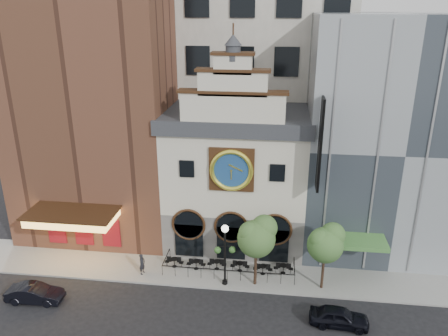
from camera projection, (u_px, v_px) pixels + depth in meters
name	position (u px, v px, depth m)	size (l,w,h in m)	color
ground	(225.00, 291.00, 33.78)	(120.00, 120.00, 0.00)	black
sidewalk	(229.00, 271.00, 36.07)	(44.00, 5.00, 0.15)	gray
clock_building	(236.00, 174.00, 38.70)	(12.60, 8.78, 18.65)	#605E5B
theater_building	(99.00, 99.00, 40.13)	(14.00, 15.60, 25.00)	brown
retail_building	(387.00, 135.00, 37.99)	(14.00, 14.40, 20.00)	gray
office_tower	(249.00, 13.00, 45.35)	(20.00, 16.00, 40.00)	#B9B6A7
cafe_railing	(229.00, 266.00, 35.89)	(10.60, 2.60, 0.90)	black
bistro_0	(174.00, 262.00, 36.44)	(1.58, 0.68, 0.90)	black
bistro_1	(196.00, 264.00, 36.14)	(1.58, 0.68, 0.90)	black
bistro_2	(217.00, 264.00, 36.11)	(1.58, 0.68, 0.90)	black
bistro_3	(240.00, 266.00, 35.86)	(1.58, 0.68, 0.90)	black
bistro_4	(263.00, 269.00, 35.45)	(1.58, 0.68, 0.90)	black
bistro_5	(283.00, 268.00, 35.55)	(1.58, 0.68, 0.90)	black
car_right	(339.00, 317.00, 29.89)	(1.63, 4.04, 1.38)	black
car_left	(35.00, 294.00, 32.32)	(1.45, 4.15, 1.37)	black
pedestrian	(142.00, 264.00, 35.38)	(0.65, 0.43, 1.78)	black
lamppost	(225.00, 248.00, 33.25)	(1.63, 0.73, 5.16)	black
tree_left	(257.00, 236.00, 32.90)	(3.03, 2.91, 5.83)	#382619
tree_right	(326.00, 242.00, 32.54)	(2.82, 2.72, 5.44)	#382619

